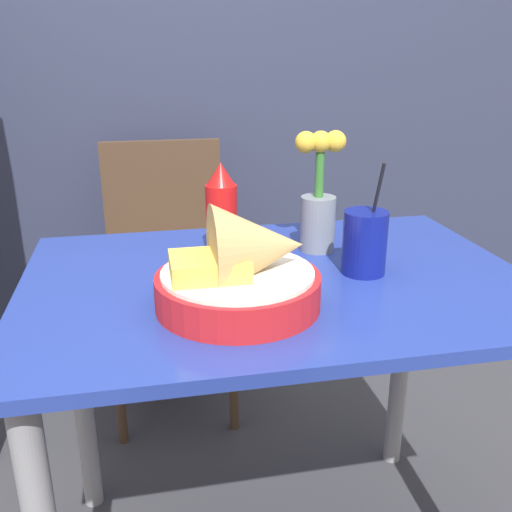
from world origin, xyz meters
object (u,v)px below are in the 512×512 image
flower_vase (319,200)px  food_basket (244,271)px  ketchup_bottle (221,212)px  chair_far_window (167,252)px  drink_cup (365,244)px

flower_vase → food_basket: bearing=-129.3°
food_basket → flower_vase: bearing=50.7°
ketchup_bottle → flower_vase: flower_vase is taller
chair_far_window → ketchup_bottle: 0.75m
chair_far_window → ketchup_bottle: bearing=-81.8°
chair_far_window → food_basket: 0.99m
ketchup_bottle → drink_cup: 0.31m
chair_far_window → drink_cup: (0.36, -0.83, 0.28)m
food_basket → drink_cup: bearing=22.4°
drink_cup → flower_vase: 0.17m
chair_far_window → drink_cup: size_ratio=3.88×
ketchup_bottle → food_basket: bearing=-89.9°
chair_far_window → food_basket: (0.10, -0.94, 0.29)m
food_basket → ketchup_bottle: bearing=90.1°
ketchup_bottle → drink_cup: drink_cup is taller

